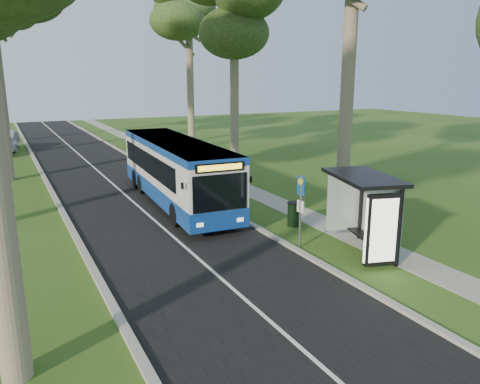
{
  "coord_description": "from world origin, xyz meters",
  "views": [
    {
      "loc": [
        -9.31,
        -13.99,
        6.24
      ],
      "look_at": [
        -0.61,
        2.8,
        1.6
      ],
      "focal_mm": 35.0,
      "sensor_mm": 36.0,
      "label": 1
    }
  ],
  "objects_px": {
    "bus_stop_sign": "(301,204)",
    "car_white": "(1,146)",
    "car_silver": "(4,141)",
    "bus_shelter": "(375,201)",
    "litter_bin": "(294,214)",
    "bus": "(176,171)"
  },
  "relations": [
    {
      "from": "bus",
      "to": "car_white",
      "type": "relative_size",
      "value": 2.68
    },
    {
      "from": "car_white",
      "to": "car_silver",
      "type": "xyz_separation_m",
      "value": [
        0.34,
        2.49,
        0.07
      ]
    },
    {
      "from": "bus_stop_sign",
      "to": "car_white",
      "type": "height_order",
      "value": "bus_stop_sign"
    },
    {
      "from": "litter_bin",
      "to": "car_white",
      "type": "relative_size",
      "value": 0.23
    },
    {
      "from": "car_white",
      "to": "bus_stop_sign",
      "type": "bearing_deg",
      "value": -57.92
    },
    {
      "from": "car_white",
      "to": "car_silver",
      "type": "bearing_deg",
      "value": 96.41
    },
    {
      "from": "bus",
      "to": "litter_bin",
      "type": "height_order",
      "value": "bus"
    },
    {
      "from": "bus_stop_sign",
      "to": "car_silver",
      "type": "relative_size",
      "value": 0.54
    },
    {
      "from": "bus_shelter",
      "to": "car_silver",
      "type": "distance_m",
      "value": 35.5
    },
    {
      "from": "bus_stop_sign",
      "to": "car_white",
      "type": "distance_m",
      "value": 30.88
    },
    {
      "from": "bus_shelter",
      "to": "car_silver",
      "type": "relative_size",
      "value": 0.73
    },
    {
      "from": "litter_bin",
      "to": "bus_stop_sign",
      "type": "bearing_deg",
      "value": -119.42
    },
    {
      "from": "car_silver",
      "to": "bus_shelter",
      "type": "bearing_deg",
      "value": -62.6
    },
    {
      "from": "litter_bin",
      "to": "bus",
      "type": "bearing_deg",
      "value": 118.5
    },
    {
      "from": "bus_shelter",
      "to": "litter_bin",
      "type": "relative_size",
      "value": 3.54
    },
    {
      "from": "car_silver",
      "to": "car_white",
      "type": "bearing_deg",
      "value": -88.33
    },
    {
      "from": "bus_shelter",
      "to": "car_silver",
      "type": "bearing_deg",
      "value": 123.56
    },
    {
      "from": "bus_stop_sign",
      "to": "bus_shelter",
      "type": "xyz_separation_m",
      "value": [
        1.8,
        -1.89,
        0.33
      ]
    },
    {
      "from": "bus",
      "to": "car_silver",
      "type": "bearing_deg",
      "value": 110.26
    },
    {
      "from": "bus",
      "to": "bus_shelter",
      "type": "bearing_deg",
      "value": -66.95
    },
    {
      "from": "car_white",
      "to": "car_silver",
      "type": "distance_m",
      "value": 2.51
    },
    {
      "from": "bus_shelter",
      "to": "bus_stop_sign",
      "type": "bearing_deg",
      "value": 149.18
    }
  ]
}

